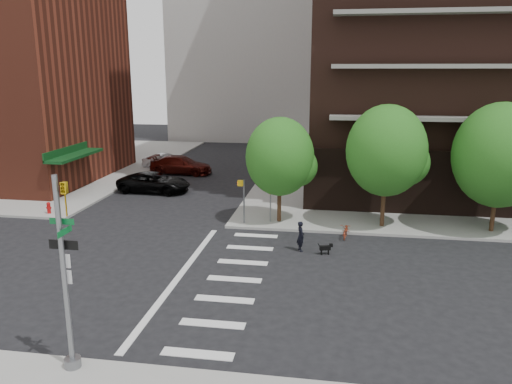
% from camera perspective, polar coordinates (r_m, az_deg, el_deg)
% --- Properties ---
extents(ground, '(120.00, 120.00, 0.00)m').
position_cam_1_polar(ground, '(23.01, -9.92, -9.33)').
color(ground, black).
rests_on(ground, ground).
extents(sidewalk_ne, '(39.00, 33.00, 0.15)m').
position_cam_1_polar(sidewalk_ne, '(46.31, 25.65, 1.39)').
color(sidewalk_ne, gray).
rests_on(sidewalk_ne, ground).
extents(sidewalk_nw, '(31.00, 33.00, 0.15)m').
position_cam_1_polar(sidewalk_nw, '(54.49, -26.63, 2.97)').
color(sidewalk_nw, gray).
rests_on(sidewalk_nw, ground).
extents(crosswalk, '(3.85, 13.00, 0.01)m').
position_cam_1_polar(crosswalk, '(22.43, -4.49, -9.79)').
color(crosswalk, silver).
rests_on(crosswalk, ground).
extents(tree_a, '(4.00, 4.00, 5.90)m').
position_cam_1_polar(tree_a, '(29.04, 2.74, 4.05)').
color(tree_a, '#301E11').
rests_on(tree_a, sidewalk_ne).
extents(tree_b, '(4.50, 4.50, 6.65)m').
position_cam_1_polar(tree_b, '(28.93, 14.68, 4.58)').
color(tree_b, '#301E11').
rests_on(tree_b, sidewalk_ne).
extents(tree_c, '(5.00, 5.00, 6.80)m').
position_cam_1_polar(tree_c, '(30.13, 26.11, 3.79)').
color(tree_c, '#301E11').
rests_on(tree_c, sidewalk_ne).
extents(traffic_signal, '(0.90, 0.75, 6.00)m').
position_cam_1_polar(traffic_signal, '(15.89, -20.82, -10.39)').
color(traffic_signal, slate).
rests_on(traffic_signal, sidewalk_s).
extents(pedestrian_signal, '(2.18, 0.67, 2.60)m').
position_cam_1_polar(pedestrian_signal, '(29.17, -0.73, -0.29)').
color(pedestrian_signal, slate).
rests_on(pedestrian_signal, sidewalk_ne).
extents(fire_hydrant, '(0.24, 0.24, 0.73)m').
position_cam_1_polar(fire_hydrant, '(33.95, -22.61, -1.61)').
color(fire_hydrant, '#A50C0C').
rests_on(fire_hydrant, sidewalk_nw).
extents(parked_car_black, '(2.74, 5.47, 1.49)m').
position_cam_1_polar(parked_car_black, '(38.07, -11.56, 1.08)').
color(parked_car_black, black).
rests_on(parked_car_black, ground).
extents(parked_car_maroon, '(2.62, 5.63, 1.59)m').
position_cam_1_polar(parked_car_maroon, '(44.39, -8.57, 3.08)').
color(parked_car_maroon, '#410F0A').
rests_on(parked_car_maroon, ground).
extents(parked_car_silver, '(1.76, 4.31, 1.39)m').
position_cam_1_polar(parked_car_silver, '(46.78, -10.24, 3.43)').
color(parked_car_silver, '#9DA0A4').
rests_on(parked_car_silver, ground).
extents(scooter, '(0.74, 1.62, 0.82)m').
position_cam_1_polar(scooter, '(27.81, 10.25, -4.32)').
color(scooter, maroon).
rests_on(scooter, ground).
extents(dog_walker, '(0.67, 0.56, 1.55)m').
position_cam_1_polar(dog_walker, '(25.40, 5.13, -5.05)').
color(dog_walker, black).
rests_on(dog_walker, ground).
extents(dog, '(0.67, 0.30, 0.56)m').
position_cam_1_polar(dog, '(25.18, 7.98, -6.33)').
color(dog, black).
rests_on(dog, ground).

